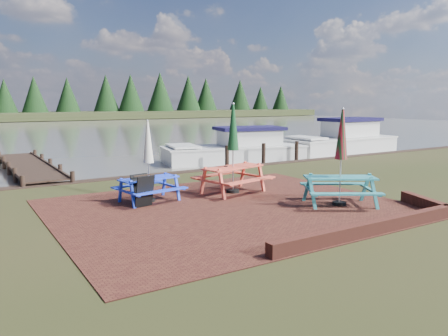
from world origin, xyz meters
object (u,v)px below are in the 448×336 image
at_px(picnic_table_blue, 149,174).
at_px(picnic_table_red, 233,162).
at_px(boat_near, 237,151).
at_px(picnic_table_teal, 340,172).
at_px(jetty, 29,166).
at_px(boat_far, 342,142).
at_px(chalkboard, 143,190).

bearing_deg(picnic_table_blue, picnic_table_red, -13.52).
bearing_deg(boat_near, picnic_table_teal, 173.83).
bearing_deg(jetty, picnic_table_red, -62.17).
bearing_deg(boat_far, picnic_table_red, 117.65).
xyz_separation_m(picnic_table_blue, boat_near, (7.43, 6.72, -0.43)).
relative_size(picnic_table_red, boat_near, 0.37).
distance_m(chalkboard, jetty, 9.07).
bearing_deg(picnic_table_red, picnic_table_teal, -73.22).
height_order(picnic_table_teal, jetty, picnic_table_teal).
bearing_deg(boat_far, picnic_table_teal, 131.34).
bearing_deg(picnic_table_blue, picnic_table_teal, -45.13).
bearing_deg(boat_near, picnic_table_blue, 143.97).
distance_m(picnic_table_teal, picnic_table_red, 3.30).
xyz_separation_m(picnic_table_blue, jetty, (-1.94, 8.48, -0.69)).
xyz_separation_m(picnic_table_teal, picnic_table_red, (-1.57, 2.90, 0.05)).
relative_size(picnic_table_red, jetty, 0.30).
relative_size(picnic_table_teal, picnic_table_red, 0.95).
height_order(jetty, boat_near, boat_near).
height_order(picnic_table_teal, chalkboard, picnic_table_teal).
bearing_deg(picnic_table_blue, jetty, 94.22).
bearing_deg(chalkboard, picnic_table_red, -8.45).
relative_size(jetty, boat_far, 1.24).
bearing_deg(boat_near, jetty, 91.17).
bearing_deg(picnic_table_blue, chalkboard, -138.26).
distance_m(picnic_table_blue, boat_near, 10.03).
xyz_separation_m(picnic_table_blue, chalkboard, (-0.36, -0.44, -0.35)).
relative_size(chalkboard, boat_near, 0.12).
height_order(picnic_table_teal, boat_near, picnic_table_teal).
xyz_separation_m(picnic_table_teal, chalkboard, (-4.59, 2.69, -0.47)).
bearing_deg(picnic_table_red, boat_near, 43.92).
bearing_deg(picnic_table_teal, boat_near, 103.83).
bearing_deg(picnic_table_teal, jetty, 149.79).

